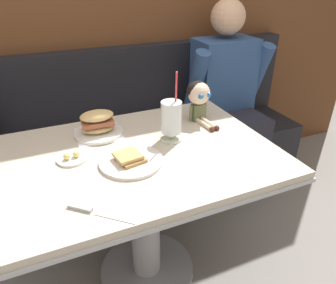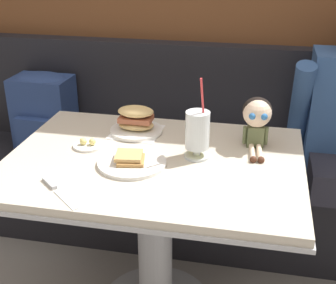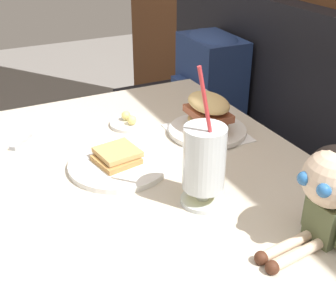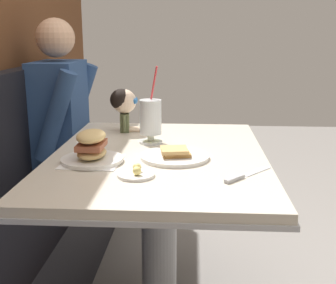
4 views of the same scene
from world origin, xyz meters
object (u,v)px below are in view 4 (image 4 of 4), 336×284
object	(u,v)px
diner_patron	(67,113)
toast_plate	(175,156)
seated_doll	(124,104)
butter_saucer	(136,174)
milkshake_glass	(151,119)
sandwich_plate	(92,149)
butter_knife	(241,177)

from	to	relation	value
diner_patron	toast_plate	bearing A→B (deg)	-142.80
toast_plate	seated_doll	bearing A→B (deg)	30.18
seated_doll	diner_patron	distance (m)	0.59
diner_patron	butter_saucer	bearing A→B (deg)	-153.34
toast_plate	milkshake_glass	size ratio (longest dim) A/B	0.79
sandwich_plate	butter_saucer	world-z (taller)	sandwich_plate
seated_doll	sandwich_plate	bearing A→B (deg)	175.41
butter_saucer	diner_patron	world-z (taller)	diner_patron
sandwich_plate	butter_knife	bearing A→B (deg)	-105.78
butter_knife	diner_patron	size ratio (longest dim) A/B	0.23
seated_doll	diner_patron	xyz separation A→B (m)	(0.42, 0.39, -0.13)
diner_patron	butter_knife	bearing A→B (deg)	-140.69
sandwich_plate	seated_doll	xyz separation A→B (m)	(0.49, -0.04, 0.08)
butter_knife	toast_plate	bearing A→B (deg)	46.86
milkshake_glass	butter_knife	xyz separation A→B (m)	(-0.43, -0.33, -0.10)
butter_saucer	seated_doll	bearing A→B (deg)	12.07
sandwich_plate	diner_patron	xyz separation A→B (m)	(0.91, 0.35, -0.04)
milkshake_glass	butter_knife	world-z (taller)	milkshake_glass
milkshake_glass	toast_plate	bearing A→B (deg)	-153.66
butter_saucer	sandwich_plate	bearing A→B (deg)	50.18
toast_plate	seated_doll	distance (m)	0.51
toast_plate	milkshake_glass	bearing A→B (deg)	26.34
butter_knife	diner_patron	world-z (taller)	diner_patron
seated_doll	milkshake_glass	bearing A→B (deg)	-146.04
seated_doll	diner_patron	bearing A→B (deg)	43.29
sandwich_plate	diner_patron	world-z (taller)	diner_patron
toast_plate	diner_patron	xyz separation A→B (m)	(0.85, 0.64, -0.01)
sandwich_plate	butter_knife	distance (m)	0.53
butter_knife	seated_doll	distance (m)	0.80
toast_plate	butter_knife	xyz separation A→B (m)	(-0.20, -0.22, -0.01)
toast_plate	seated_doll	xyz separation A→B (m)	(0.43, 0.25, 0.12)
milkshake_glass	sandwich_plate	distance (m)	0.34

